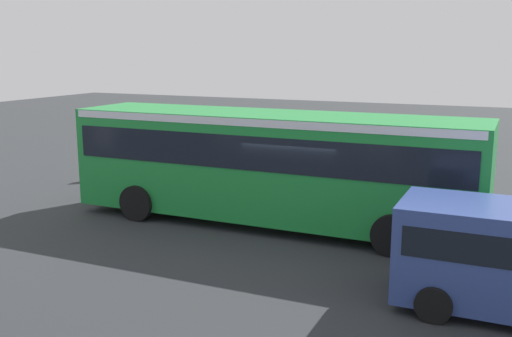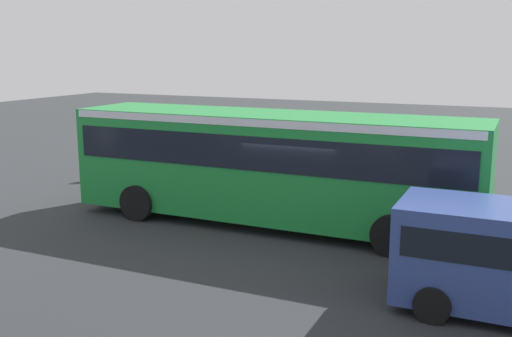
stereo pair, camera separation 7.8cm
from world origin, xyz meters
TOP-DOWN VIEW (x-y plane):
  - ground at (0.00, 0.00)m, footprint 80.00×80.00m
  - city_bus at (0.98, -0.18)m, footprint 11.54×2.85m
  - pedestrian at (8.77, -3.66)m, footprint 0.38×0.38m
  - traffic_sign at (-3.69, -2.77)m, footprint 0.08×0.60m
  - lane_dash_left at (-2.00, -3.43)m, footprint 2.00×0.20m
  - lane_dash_centre at (2.00, -3.43)m, footprint 2.00×0.20m
  - lane_dash_right at (6.00, -3.43)m, footprint 2.00×0.20m

SIDE VIEW (x-z plane):
  - ground at x=0.00m, z-range 0.00..0.00m
  - lane_dash_left at x=-2.00m, z-range 0.00..0.01m
  - lane_dash_centre at x=2.00m, z-range 0.00..0.01m
  - lane_dash_right at x=6.00m, z-range 0.00..0.01m
  - pedestrian at x=8.77m, z-range -0.01..1.78m
  - city_bus at x=0.98m, z-range 0.31..3.46m
  - traffic_sign at x=-3.69m, z-range 0.49..3.29m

